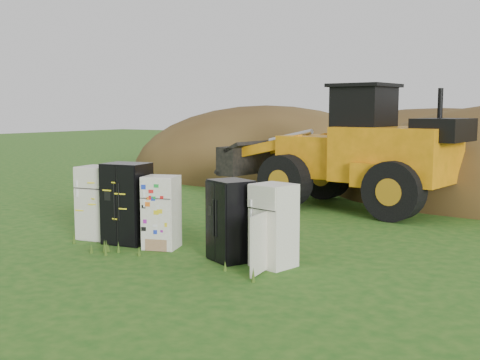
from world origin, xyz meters
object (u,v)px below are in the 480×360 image
object	(u,v)px
fridge_black_right	(231,220)
fridge_leftmost	(97,203)
wheel_loader	(335,146)
fridge_black_side	(127,203)
fridge_sticker	(161,212)
fridge_open_door	(274,225)

from	to	relation	value
fridge_black_right	fridge_leftmost	bearing A→B (deg)	-155.18
fridge_black_right	wheel_loader	distance (m)	7.89
fridge_leftmost	fridge_black_side	size ratio (longest dim) A/B	0.94
fridge_sticker	wheel_loader	distance (m)	7.77
fridge_black_side	fridge_open_door	xyz separation A→B (m)	(3.92, 0.05, -0.11)
wheel_loader	fridge_sticker	bearing A→B (deg)	-90.13
fridge_black_right	wheel_loader	xyz separation A→B (m)	(-1.16, 7.72, 1.11)
fridge_black_side	fridge_sticker	distance (m)	1.01
fridge_black_side	fridge_open_door	distance (m)	3.93
fridge_black_right	fridge_open_door	bearing A→B (deg)	29.32
fridge_open_door	wheel_loader	world-z (taller)	wheel_loader
fridge_leftmost	fridge_black_side	xyz separation A→B (m)	(0.96, 0.02, 0.06)
fridge_black_right	wheel_loader	world-z (taller)	wheel_loader
fridge_open_door	wheel_loader	xyz separation A→B (m)	(-2.13, 7.65, 1.12)
wheel_loader	fridge_leftmost	bearing A→B (deg)	-103.86
fridge_sticker	wheel_loader	size ratio (longest dim) A/B	0.20
fridge_leftmost	fridge_black_right	xyz separation A→B (m)	(3.91, -0.01, -0.04)
fridge_black_right	fridge_open_door	size ratio (longest dim) A/B	1.01
fridge_open_door	fridge_sticker	bearing A→B (deg)	-168.05
fridge_black_right	wheel_loader	bearing A→B (deg)	123.45
fridge_sticker	fridge_open_door	world-z (taller)	fridge_open_door
fridge_black_right	fridge_open_door	xyz separation A→B (m)	(0.98, 0.07, -0.01)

